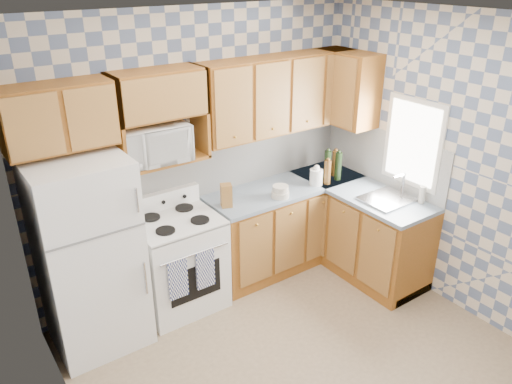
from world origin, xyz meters
The scene contains 30 objects.
floor centered at (0.00, 0.00, 0.00)m, with size 3.40×3.40×0.00m, color #786249.
back_wall centered at (0.00, 1.60, 1.35)m, with size 3.40×0.02×2.70m, color slate.
right_wall centered at (1.70, 0.00, 1.35)m, with size 0.02×3.20×2.70m, color slate.
backsplash_back centered at (0.40, 1.59, 1.20)m, with size 2.60×0.01×0.56m, color silver.
backsplash_right centered at (1.69, 0.80, 1.20)m, with size 0.01×1.60×0.56m, color silver.
refrigerator centered at (-1.27, 1.25, 0.84)m, with size 0.75×0.70×1.68m, color white.
stove_body centered at (-0.47, 1.28, 0.45)m, with size 0.76×0.65×0.90m, color white.
cooktop centered at (-0.47, 1.28, 0.91)m, with size 0.76×0.65×0.03m, color silver.
backguard centered at (-0.47, 1.55, 1.00)m, with size 0.76×0.08×0.17m, color white.
dish_towel_left centered at (-0.65, 0.93, 0.54)m, with size 0.18×0.03×0.38m, color navy.
dish_towel_right centered at (-0.38, 0.93, 0.54)m, with size 0.18×0.03×0.38m, color navy.
base_cabinets_back centered at (0.82, 1.30, 0.44)m, with size 1.75×0.60×0.88m, color brown.
base_cabinets_right centered at (1.40, 0.80, 0.44)m, with size 0.60×1.60×0.88m, color brown.
countertop_back centered at (0.82, 1.30, 0.90)m, with size 1.77×0.63×0.04m, color gray.
countertop_right centered at (1.40, 0.80, 0.90)m, with size 0.63×1.60×0.04m, color gray.
upper_cabinets_back centered at (0.82, 1.44, 1.85)m, with size 1.75×0.33×0.74m, color brown.
upper_cabinets_fridge centered at (-1.29, 1.44, 1.97)m, with size 0.82×0.33×0.50m, color brown.
upper_cabinets_right centered at (1.53, 1.25, 1.85)m, with size 0.33×0.70×0.74m, color brown.
microwave_shelf centered at (-0.47, 1.44, 1.44)m, with size 0.80×0.33×0.03m, color brown.
microwave centered at (-0.55, 1.43, 1.61)m, with size 0.58×0.40×0.32m, color white.
sink centered at (1.40, 0.45, 0.93)m, with size 0.48×0.40×0.03m, color #B7B7BC.
window centered at (1.69, 0.45, 1.45)m, with size 0.02×0.66×0.86m, color silver.
bottle_0 centered at (1.26, 1.16, 1.08)m, with size 0.07×0.07×0.32m, color black.
bottle_1 centered at (1.36, 1.10, 1.07)m, with size 0.07×0.07×0.30m, color black.
bottle_2 centered at (1.41, 1.20, 1.06)m, with size 0.07×0.07×0.28m, color brown.
bottle_3 centered at (1.19, 1.08, 1.05)m, with size 0.07×0.07×0.26m, color brown.
knife_block centered at (0.05, 1.24, 1.03)m, with size 0.10×0.10×0.22m, color brown.
electric_kettle centered at (1.08, 1.12, 1.01)m, with size 0.13×0.13×0.17m, color white.
food_containers centered at (0.59, 1.10, 0.98)m, with size 0.18×0.18×0.12m, color beige, non-canonical shape.
soap_bottle centered at (1.62, 0.22, 1.01)m, with size 0.06×0.06×0.17m, color beige.
Camera 1 is at (-2.17, -2.39, 3.02)m, focal length 35.00 mm.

